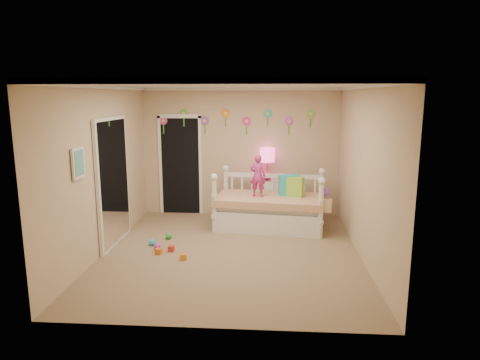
# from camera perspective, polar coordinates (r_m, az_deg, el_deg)

# --- Properties ---
(floor) EXTENTS (4.00, 4.50, 0.01)m
(floor) POSITION_cam_1_polar(r_m,az_deg,el_deg) (6.81, -1.19, -9.67)
(floor) COLOR #7F684C
(floor) RESTS_ON ground
(ceiling) EXTENTS (4.00, 4.50, 0.01)m
(ceiling) POSITION_cam_1_polar(r_m,az_deg,el_deg) (6.37, -1.29, 12.75)
(ceiling) COLOR white
(ceiling) RESTS_ON floor
(back_wall) EXTENTS (4.00, 0.01, 2.60)m
(back_wall) POSITION_cam_1_polar(r_m,az_deg,el_deg) (8.68, 0.07, 3.74)
(back_wall) COLOR tan
(back_wall) RESTS_ON floor
(left_wall) EXTENTS (0.01, 4.50, 2.60)m
(left_wall) POSITION_cam_1_polar(r_m,az_deg,el_deg) (6.93, -17.95, 1.29)
(left_wall) COLOR tan
(left_wall) RESTS_ON floor
(right_wall) EXTENTS (0.01, 4.50, 2.60)m
(right_wall) POSITION_cam_1_polar(r_m,az_deg,el_deg) (6.60, 16.34, 0.91)
(right_wall) COLOR tan
(right_wall) RESTS_ON floor
(crown_molding) EXTENTS (4.00, 4.50, 0.06)m
(crown_molding) POSITION_cam_1_polar(r_m,az_deg,el_deg) (6.37, -1.29, 12.48)
(crown_molding) COLOR white
(crown_molding) RESTS_ON ceiling
(daybed) EXTENTS (2.11, 1.31, 1.08)m
(daybed) POSITION_cam_1_polar(r_m,az_deg,el_deg) (7.92, 3.99, -2.60)
(daybed) COLOR white
(daybed) RESTS_ON floor
(pillow_turquoise) EXTENTS (0.41, 0.22, 0.39)m
(pillow_turquoise) POSITION_cam_1_polar(r_m,az_deg,el_deg) (7.96, 6.63, -0.70)
(pillow_turquoise) COLOR #23B0B2
(pillow_turquoise) RESTS_ON daybed
(pillow_lime) EXTENTS (0.41, 0.29, 0.37)m
(pillow_lime) POSITION_cam_1_polar(r_m,az_deg,el_deg) (7.90, 7.16, -0.89)
(pillow_lime) COLOR #97CC3E
(pillow_lime) RESTS_ON daybed
(child) EXTENTS (0.31, 0.23, 0.79)m
(child) POSITION_cam_1_polar(r_m,az_deg,el_deg) (7.78, 2.39, 0.60)
(child) COLOR #CF2F84
(child) RESTS_ON daybed
(nightstand) EXTENTS (0.48, 0.38, 0.76)m
(nightstand) POSITION_cam_1_polar(r_m,az_deg,el_deg) (8.66, 3.62, -2.50)
(nightstand) COLOR white
(nightstand) RESTS_ON floor
(table_lamp) EXTENTS (0.30, 0.30, 0.65)m
(table_lamp) POSITION_cam_1_polar(r_m,az_deg,el_deg) (8.50, 3.69, 2.85)
(table_lamp) COLOR #D31C5A
(table_lamp) RESTS_ON nightstand
(closet_doorway) EXTENTS (0.90, 0.04, 2.07)m
(closet_doorway) POSITION_cam_1_polar(r_m,az_deg,el_deg) (8.88, -8.02, 2.06)
(closet_doorway) COLOR black
(closet_doorway) RESTS_ON back_wall
(flower_decals) EXTENTS (3.40, 0.02, 0.50)m
(flower_decals) POSITION_cam_1_polar(r_m,az_deg,el_deg) (8.62, -0.54, 7.95)
(flower_decals) COLOR #B2668C
(flower_decals) RESTS_ON back_wall
(mirror_closet) EXTENTS (0.07, 1.30, 2.10)m
(mirror_closet) POSITION_cam_1_polar(r_m,az_deg,el_deg) (7.24, -16.67, -0.25)
(mirror_closet) COLOR white
(mirror_closet) RESTS_ON left_wall
(wall_picture) EXTENTS (0.05, 0.34, 0.42)m
(wall_picture) POSITION_cam_1_polar(r_m,az_deg,el_deg) (6.07, -20.93, 2.15)
(wall_picture) COLOR white
(wall_picture) RESTS_ON left_wall
(hanging_bag) EXTENTS (0.20, 0.16, 0.36)m
(hanging_bag) POSITION_cam_1_polar(r_m,az_deg,el_deg) (7.45, 11.36, -2.76)
(hanging_bag) COLOR beige
(hanging_bag) RESTS_ON daybed
(toy_scatter) EXTENTS (0.87, 1.34, 0.11)m
(toy_scatter) POSITION_cam_1_polar(r_m,az_deg,el_deg) (7.10, -9.21, -8.47)
(toy_scatter) COLOR #996666
(toy_scatter) RESTS_ON floor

